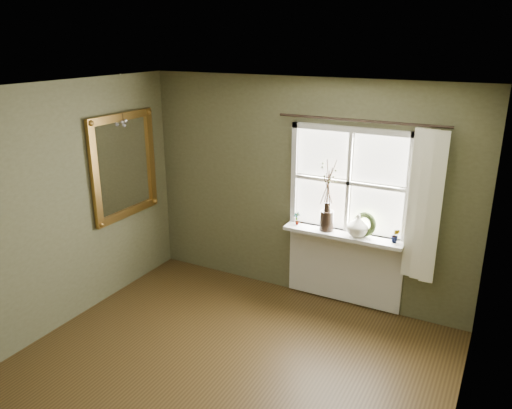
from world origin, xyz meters
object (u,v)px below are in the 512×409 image
object	(u,v)px
dark_jug	(327,221)
wreath	(365,227)
cream_vase	(358,225)
gilt_mirror	(124,166)

from	to	relation	value
dark_jug	wreath	size ratio (longest dim) A/B	0.84
cream_vase	gilt_mirror	world-z (taller)	gilt_mirror
wreath	gilt_mirror	world-z (taller)	gilt_mirror
dark_jug	gilt_mirror	world-z (taller)	gilt_mirror
dark_jug	cream_vase	size ratio (longest dim) A/B	0.92
cream_vase	wreath	size ratio (longest dim) A/B	0.91
dark_jug	cream_vase	xyz separation A→B (m)	(0.36, 0.00, 0.01)
dark_jug	cream_vase	world-z (taller)	cream_vase
wreath	gilt_mirror	distance (m)	2.89
wreath	cream_vase	bearing A→B (deg)	-132.65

